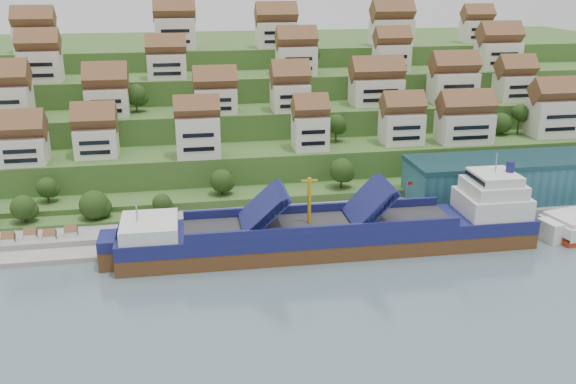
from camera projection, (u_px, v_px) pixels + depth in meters
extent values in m
plane|color=slate|center=(338.00, 248.00, 131.79)|extent=(300.00, 300.00, 0.00)
cube|color=gray|center=(406.00, 212.00, 148.70)|extent=(180.00, 14.00, 2.20)
cube|color=gray|center=(53.00, 243.00, 133.21)|extent=(45.00, 20.00, 1.00)
cube|color=#2D4C1E|center=(274.00, 138.00, 211.18)|extent=(260.00, 128.00, 4.00)
cube|color=#2D4C1E|center=(271.00, 124.00, 214.69)|extent=(260.00, 118.00, 11.00)
cube|color=#2D4C1E|center=(268.00, 109.00, 221.00)|extent=(260.00, 102.00, 18.00)
cube|color=#2D4C1E|center=(264.00, 95.00, 227.30)|extent=(260.00, 86.00, 25.00)
cube|color=#2D4C1E|center=(261.00, 82.00, 234.70)|extent=(260.00, 68.00, 31.00)
cube|color=silver|center=(24.00, 150.00, 150.67)|extent=(10.43, 8.66, 6.38)
cube|color=silver|center=(96.00, 142.00, 156.59)|extent=(10.02, 8.57, 6.98)
cube|color=silver|center=(198.00, 137.00, 155.38)|extent=(10.49, 7.03, 9.93)
cube|color=silver|center=(310.00, 132.00, 162.42)|extent=(8.50, 7.62, 8.51)
cube|color=silver|center=(401.00, 128.00, 167.99)|extent=(10.45, 7.73, 8.07)
cube|color=silver|center=(464.00, 128.00, 169.19)|extent=(13.78, 8.26, 7.77)
cube|color=silver|center=(553.00, 118.00, 175.46)|extent=(12.63, 8.31, 9.93)
cube|color=silver|center=(6.00, 103.00, 161.78)|extent=(12.39, 8.90, 8.80)
cube|color=silver|center=(108.00, 102.00, 167.90)|extent=(10.85, 8.98, 7.21)
cube|color=silver|center=(216.00, 100.00, 171.11)|extent=(11.07, 7.90, 6.61)
cube|color=silver|center=(290.00, 97.00, 173.62)|extent=(9.82, 8.56, 7.33)
cube|color=silver|center=(376.00, 92.00, 181.31)|extent=(14.20, 8.36, 7.39)
cube|color=silver|center=(453.00, 88.00, 184.00)|extent=(12.91, 8.18, 8.66)
cube|color=silver|center=(514.00, 88.00, 187.70)|extent=(10.41, 8.04, 7.30)
cube|color=silver|center=(41.00, 66.00, 175.44)|extent=(10.88, 7.86, 8.54)
cube|color=silver|center=(167.00, 66.00, 181.43)|extent=(10.80, 7.30, 7.00)
cube|color=silver|center=(296.00, 61.00, 187.80)|extent=(11.23, 7.79, 8.28)
cube|color=silver|center=(391.00, 59.00, 191.82)|extent=(10.10, 7.14, 8.35)
cube|color=silver|center=(498.00, 55.00, 200.19)|extent=(12.60, 8.47, 8.09)
cube|color=silver|center=(36.00, 39.00, 191.06)|extent=(11.72, 8.03, 7.41)
cube|color=silver|center=(175.00, 34.00, 197.72)|extent=(12.21, 7.51, 9.44)
cube|color=silver|center=(276.00, 35.00, 203.04)|extent=(12.45, 8.15, 7.84)
cube|color=silver|center=(391.00, 32.00, 208.90)|extent=(12.87, 8.73, 8.24)
cube|color=silver|center=(476.00, 31.00, 217.34)|extent=(9.89, 7.05, 7.32)
ellipsoid|color=#254015|center=(47.00, 188.00, 145.24)|extent=(4.68, 4.68, 4.68)
ellipsoid|color=#254015|center=(342.00, 170.00, 154.54)|extent=(5.90, 5.90, 5.90)
ellipsoid|color=#254015|center=(222.00, 181.00, 150.25)|extent=(5.44, 5.44, 5.44)
ellipsoid|color=#254015|center=(501.00, 123.00, 176.65)|extent=(5.63, 5.63, 5.63)
ellipsoid|color=#254015|center=(520.00, 112.00, 176.59)|extent=(4.55, 4.55, 4.55)
ellipsoid|color=#254015|center=(336.00, 124.00, 168.95)|extent=(5.15, 5.15, 5.15)
ellipsoid|color=#254015|center=(439.00, 84.00, 187.52)|extent=(4.47, 4.47, 4.47)
ellipsoid|color=#254015|center=(95.00, 97.00, 171.20)|extent=(6.04, 6.04, 6.04)
ellipsoid|color=#254015|center=(136.00, 95.00, 171.48)|extent=(5.74, 5.74, 5.74)
ellipsoid|color=#254015|center=(307.00, 50.00, 190.98)|extent=(7.03, 7.03, 7.03)
ellipsoid|color=#254015|center=(381.00, 54.00, 198.12)|extent=(4.78, 4.78, 4.78)
ellipsoid|color=#254015|center=(400.00, 57.00, 197.43)|extent=(4.12, 4.12, 4.12)
ellipsoid|color=#254015|center=(23.00, 208.00, 136.79)|extent=(5.38, 5.38, 5.38)
ellipsoid|color=#254015|center=(94.00, 205.00, 139.33)|extent=(6.47, 6.47, 6.47)
ellipsoid|color=#254015|center=(162.00, 203.00, 141.86)|extent=(4.24, 4.24, 4.24)
cube|color=#265968|center=(531.00, 177.00, 153.86)|extent=(60.00, 15.00, 10.00)
cylinder|color=gray|center=(406.00, 199.00, 142.05)|extent=(0.16, 0.16, 8.00)
cube|color=maroon|center=(410.00, 183.00, 140.98)|extent=(1.20, 0.05, 0.80)
cube|color=white|center=(9.00, 242.00, 129.50)|extent=(2.40, 2.20, 2.20)
cube|color=white|center=(31.00, 238.00, 131.56)|extent=(2.40, 2.20, 2.20)
cube|color=white|center=(50.00, 240.00, 130.83)|extent=(2.40, 2.20, 2.20)
cube|color=white|center=(72.00, 235.00, 132.88)|extent=(2.40, 2.20, 2.20)
cube|color=#513118|center=(329.00, 245.00, 130.84)|extent=(84.43, 14.11, 5.40)
cube|color=#161A54|center=(330.00, 229.00, 129.65)|extent=(84.43, 14.24, 2.81)
cube|color=silver|center=(149.00, 227.00, 123.33)|extent=(10.97, 12.46, 2.81)
cube|color=#262628|center=(319.00, 223.00, 128.86)|extent=(54.16, 11.75, 0.32)
cube|color=#161A54|center=(261.00, 209.00, 125.85)|extent=(8.25, 12.03, 7.47)
cube|color=#161A54|center=(367.00, 203.00, 129.15)|extent=(7.85, 12.03, 7.89)
cylinder|color=gold|center=(309.00, 201.00, 126.98)|extent=(0.77, 0.77, 9.72)
cube|color=silver|center=(492.00, 203.00, 133.80)|extent=(13.13, 12.49, 4.32)
cube|color=silver|center=(493.00, 188.00, 132.67)|extent=(10.95, 11.16, 2.70)
cube|color=silver|center=(495.00, 177.00, 131.93)|extent=(8.77, 9.84, 1.94)
cylinder|color=#161A54|center=(510.00, 167.00, 131.76)|extent=(1.75, 1.75, 2.38)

